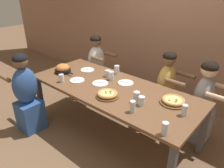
{
  "coord_description": "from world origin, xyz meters",
  "views": [
    {
      "loc": [
        1.74,
        -2.01,
        2.11
      ],
      "look_at": [
        0.0,
        0.0,
        0.82
      ],
      "focal_mm": 35.0,
      "sensor_mm": 36.0,
      "label": 1
    }
  ],
  "objects_px": {
    "drinking_glass_i": "(165,129)",
    "diner_far_left": "(97,69)",
    "drinking_glass_e": "(137,97)",
    "pizza_board_second": "(107,94)",
    "skillet_bowl": "(63,69)",
    "diner_far_midright": "(165,93)",
    "pizza_board_main": "(173,101)",
    "drinking_glass_b": "(133,107)",
    "drinking_glass_g": "(184,110)",
    "empty_plate_a": "(87,70)",
    "diner_far_right": "(202,105)",
    "diner_near_left": "(27,96)",
    "drinking_glass_h": "(117,70)",
    "empty_plate_b": "(126,83)",
    "drinking_glass_c": "(108,73)",
    "drinking_glass_f": "(141,102)",
    "drinking_glass_d": "(111,76)",
    "empty_plate_c": "(100,83)",
    "empty_plate_d": "(77,80)",
    "drinking_glass_a": "(62,79)"
  },
  "relations": [
    {
      "from": "pizza_board_main",
      "to": "pizza_board_second",
      "type": "distance_m",
      "value": 0.8
    },
    {
      "from": "empty_plate_a",
      "to": "drinking_glass_d",
      "type": "relative_size",
      "value": 1.72
    },
    {
      "from": "empty_plate_b",
      "to": "drinking_glass_h",
      "type": "distance_m",
      "value": 0.37
    },
    {
      "from": "pizza_board_main",
      "to": "diner_far_left",
      "type": "bearing_deg",
      "value": 163.1
    },
    {
      "from": "empty_plate_c",
      "to": "drinking_glass_f",
      "type": "height_order",
      "value": "drinking_glass_f"
    },
    {
      "from": "pizza_board_main",
      "to": "skillet_bowl",
      "type": "bearing_deg",
      "value": -171.03
    },
    {
      "from": "drinking_glass_c",
      "to": "diner_far_midright",
      "type": "xyz_separation_m",
      "value": [
        0.73,
        0.49,
        -0.27
      ]
    },
    {
      "from": "drinking_glass_b",
      "to": "diner_near_left",
      "type": "xyz_separation_m",
      "value": [
        -1.58,
        -0.41,
        -0.27
      ]
    },
    {
      "from": "pizza_board_second",
      "to": "drinking_glass_d",
      "type": "bearing_deg",
      "value": 125.43
    },
    {
      "from": "empty_plate_a",
      "to": "diner_far_right",
      "type": "height_order",
      "value": "diner_far_right"
    },
    {
      "from": "drinking_glass_h",
      "to": "drinking_glass_i",
      "type": "xyz_separation_m",
      "value": [
        1.28,
        -0.83,
        0.0
      ]
    },
    {
      "from": "drinking_glass_e",
      "to": "drinking_glass_i",
      "type": "distance_m",
      "value": 0.64
    },
    {
      "from": "empty_plate_a",
      "to": "drinking_glass_g",
      "type": "distance_m",
      "value": 1.75
    },
    {
      "from": "pizza_board_main",
      "to": "drinking_glass_c",
      "type": "height_order",
      "value": "drinking_glass_c"
    },
    {
      "from": "drinking_glass_h",
      "to": "diner_far_right",
      "type": "distance_m",
      "value": 1.32
    },
    {
      "from": "empty_plate_a",
      "to": "drinking_glass_d",
      "type": "bearing_deg",
      "value": -1.9
    },
    {
      "from": "drinking_glass_a",
      "to": "drinking_glass_c",
      "type": "height_order",
      "value": "drinking_glass_a"
    },
    {
      "from": "empty_plate_a",
      "to": "drinking_glass_a",
      "type": "relative_size",
      "value": 1.89
    },
    {
      "from": "drinking_glass_d",
      "to": "diner_far_right",
      "type": "relative_size",
      "value": 0.11
    },
    {
      "from": "pizza_board_second",
      "to": "drinking_glass_b",
      "type": "relative_size",
      "value": 2.12
    },
    {
      "from": "drinking_glass_f",
      "to": "drinking_glass_i",
      "type": "xyz_separation_m",
      "value": [
        0.46,
        -0.3,
        0.02
      ]
    },
    {
      "from": "pizza_board_second",
      "to": "drinking_glass_h",
      "type": "distance_m",
      "value": 0.74
    },
    {
      "from": "skillet_bowl",
      "to": "drinking_glass_f",
      "type": "relative_size",
      "value": 3.12
    },
    {
      "from": "pizza_board_main",
      "to": "empty_plate_a",
      "type": "bearing_deg",
      "value": 178.6
    },
    {
      "from": "pizza_board_second",
      "to": "drinking_glass_h",
      "type": "height_order",
      "value": "drinking_glass_h"
    },
    {
      "from": "empty_plate_c",
      "to": "diner_near_left",
      "type": "xyz_separation_m",
      "value": [
        -0.81,
        -0.7,
        -0.21
      ]
    },
    {
      "from": "pizza_board_main",
      "to": "diner_far_left",
      "type": "distance_m",
      "value": 1.93
    },
    {
      "from": "diner_far_midright",
      "to": "diner_far_left",
      "type": "xyz_separation_m",
      "value": [
        -1.46,
        0.0,
        0.0
      ]
    },
    {
      "from": "drinking_glass_f",
      "to": "skillet_bowl",
      "type": "bearing_deg",
      "value": 179.38
    },
    {
      "from": "empty_plate_b",
      "to": "drinking_glass_e",
      "type": "distance_m",
      "value": 0.52
    },
    {
      "from": "pizza_board_main",
      "to": "drinking_glass_e",
      "type": "xyz_separation_m",
      "value": [
        -0.35,
        -0.27,
        0.03
      ]
    },
    {
      "from": "pizza_board_second",
      "to": "empty_plate_d",
      "type": "height_order",
      "value": "pizza_board_second"
    },
    {
      "from": "drinking_glass_e",
      "to": "drinking_glass_f",
      "type": "bearing_deg",
      "value": -16.7
    },
    {
      "from": "empty_plate_a",
      "to": "diner_near_left",
      "type": "height_order",
      "value": "diner_near_left"
    },
    {
      "from": "drinking_glass_e",
      "to": "pizza_board_second",
      "type": "bearing_deg",
      "value": -158.95
    },
    {
      "from": "diner_near_left",
      "to": "diner_far_left",
      "type": "distance_m",
      "value": 1.44
    },
    {
      "from": "drinking_glass_i",
      "to": "diner_far_left",
      "type": "height_order",
      "value": "diner_far_left"
    },
    {
      "from": "skillet_bowl",
      "to": "drinking_glass_a",
      "type": "relative_size",
      "value": 3.07
    },
    {
      "from": "drinking_glass_b",
      "to": "drinking_glass_g",
      "type": "xyz_separation_m",
      "value": [
        0.46,
        0.31,
        0.01
      ]
    },
    {
      "from": "skillet_bowl",
      "to": "diner_far_midright",
      "type": "distance_m",
      "value": 1.63
    },
    {
      "from": "skillet_bowl",
      "to": "drinking_glass_d",
      "type": "relative_size",
      "value": 2.79
    },
    {
      "from": "pizza_board_main",
      "to": "diner_near_left",
      "type": "bearing_deg",
      "value": -154.24
    },
    {
      "from": "drinking_glass_g",
      "to": "drinking_glass_c",
      "type": "bearing_deg",
      "value": 169.93
    },
    {
      "from": "empty_plate_d",
      "to": "drinking_glass_d",
      "type": "bearing_deg",
      "value": 45.01
    },
    {
      "from": "skillet_bowl",
      "to": "diner_far_midright",
      "type": "bearing_deg",
      "value": 31.2
    },
    {
      "from": "empty_plate_c",
      "to": "diner_far_right",
      "type": "bearing_deg",
      "value": 31.7
    },
    {
      "from": "drinking_glass_c",
      "to": "diner_far_left",
      "type": "distance_m",
      "value": 0.91
    },
    {
      "from": "drinking_glass_e",
      "to": "drinking_glass_d",
      "type": "bearing_deg",
      "value": 156.2
    },
    {
      "from": "drinking_glass_c",
      "to": "drinking_glass_d",
      "type": "height_order",
      "value": "drinking_glass_d"
    },
    {
      "from": "empty_plate_a",
      "to": "drinking_glass_i",
      "type": "distance_m",
      "value": 1.84
    }
  ]
}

